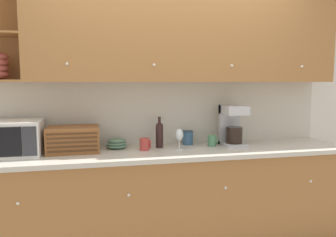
{
  "coord_description": "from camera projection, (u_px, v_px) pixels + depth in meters",
  "views": [
    {
      "loc": [
        -0.66,
        -3.18,
        1.55
      ],
      "look_at": [
        0.0,
        -0.22,
        1.2
      ],
      "focal_mm": 35.0,
      "sensor_mm": 36.0,
      "label": 1
    }
  ],
  "objects": [
    {
      "name": "bowl_stack_on_counter",
      "position": [
        117.0,
        143.0,
        3.06
      ],
      "size": [
        0.19,
        0.19,
        0.09
      ],
      "color": "slate",
      "rests_on": "counter_unit"
    },
    {
      "name": "upper_cabinets",
      "position": [
        184.0,
        38.0,
        3.05
      ],
      "size": [
        3.33,
        0.36,
        0.83
      ],
      "color": "#A36B38",
      "rests_on": "backsplash_panel"
    },
    {
      "name": "ground_plane",
      "position": [
        163.0,
        231.0,
        3.4
      ],
      "size": [
        24.0,
        24.0,
        0.0
      ],
      "primitive_type": "plane",
      "color": "slate"
    },
    {
      "name": "counter_unit",
      "position": [
        170.0,
        198.0,
        3.05
      ],
      "size": [
        3.35,
        0.65,
        0.92
      ],
      "color": "#A36B38",
      "rests_on": "ground_plane"
    },
    {
      "name": "wine_glass",
      "position": [
        179.0,
        135.0,
        3.0
      ],
      "size": [
        0.07,
        0.07,
        0.19
      ],
      "color": "silver",
      "rests_on": "counter_unit"
    },
    {
      "name": "bread_box",
      "position": [
        73.0,
        139.0,
        2.88
      ],
      "size": [
        0.45,
        0.3,
        0.23
      ],
      "color": "brown",
      "rests_on": "counter_unit"
    },
    {
      "name": "coffee_maker",
      "position": [
        232.0,
        125.0,
        3.19
      ],
      "size": [
        0.21,
        0.27,
        0.39
      ],
      "color": "#B7B7BC",
      "rests_on": "counter_unit"
    },
    {
      "name": "backsplash_panel",
      "position": [
        163.0,
        113.0,
        3.26
      ],
      "size": [
        3.33,
        0.01,
        0.62
      ],
      "color": "beige",
      "rests_on": "counter_unit"
    },
    {
      "name": "wall_back",
      "position": [
        163.0,
        106.0,
        3.28
      ],
      "size": [
        5.73,
        0.06,
        2.6
      ],
      "color": "white",
      "rests_on": "ground_plane"
    },
    {
      "name": "wine_bottle",
      "position": [
        159.0,
        134.0,
        3.09
      ],
      "size": [
        0.07,
        0.07,
        0.29
      ],
      "color": "black",
      "rests_on": "counter_unit"
    },
    {
      "name": "mug_blue_second",
      "position": [
        212.0,
        141.0,
        3.15
      ],
      "size": [
        0.09,
        0.08,
        0.11
      ],
      "color": "#4C845B",
      "rests_on": "counter_unit"
    },
    {
      "name": "mug",
      "position": [
        145.0,
        144.0,
        2.97
      ],
      "size": [
        0.1,
        0.09,
        0.11
      ],
      "color": "#B73D38",
      "rests_on": "counter_unit"
    },
    {
      "name": "storage_canister",
      "position": [
        188.0,
        138.0,
        3.24
      ],
      "size": [
        0.11,
        0.11,
        0.14
      ],
      "color": "#33567A",
      "rests_on": "counter_unit"
    },
    {
      "name": "microwave",
      "position": [
        12.0,
        138.0,
        2.75
      ],
      "size": [
        0.49,
        0.39,
        0.3
      ],
      "color": "silver",
      "rests_on": "counter_unit"
    }
  ]
}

